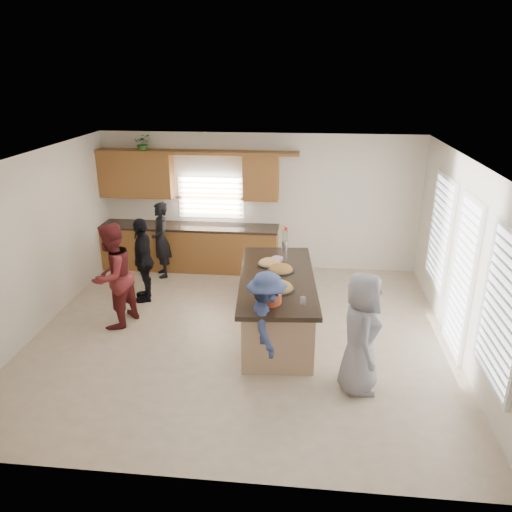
# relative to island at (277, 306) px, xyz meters

# --- Properties ---
(floor) EXTENTS (6.50, 6.50, 0.00)m
(floor) POSITION_rel_island_xyz_m (-0.56, -0.20, -0.45)
(floor) COLOR beige
(floor) RESTS_ON ground
(room_shell) EXTENTS (6.52, 6.02, 2.81)m
(room_shell) POSITION_rel_island_xyz_m (-0.56, -0.20, 1.45)
(room_shell) COLOR silver
(room_shell) RESTS_ON ground
(back_cabinetry) EXTENTS (4.08, 0.66, 2.46)m
(back_cabinetry) POSITION_rel_island_xyz_m (-2.03, 2.54, 0.46)
(back_cabinetry) COLOR brown
(back_cabinetry) RESTS_ON ground
(right_wall_glazing) EXTENTS (0.06, 4.00, 2.25)m
(right_wall_glazing) POSITION_rel_island_xyz_m (2.66, -0.33, 0.89)
(right_wall_glazing) COLOR white
(right_wall_glazing) RESTS_ON ground
(island) EXTENTS (1.36, 2.78, 0.95)m
(island) POSITION_rel_island_xyz_m (0.00, 0.00, 0.00)
(island) COLOR tan
(island) RESTS_ON ground
(platter_front) EXTENTS (0.49, 0.49, 0.20)m
(platter_front) POSITION_rel_island_xyz_m (0.04, -0.48, 0.53)
(platter_front) COLOR black
(platter_front) RESTS_ON island
(platter_mid) EXTENTS (0.44, 0.44, 0.18)m
(platter_mid) POSITION_rel_island_xyz_m (0.04, 0.23, 0.53)
(platter_mid) COLOR black
(platter_mid) RESTS_ON island
(platter_back) EXTENTS (0.40, 0.40, 0.16)m
(platter_back) POSITION_rel_island_xyz_m (-0.16, 0.48, 0.52)
(platter_back) COLOR black
(platter_back) RESTS_ON island
(salad_bowl) EXTENTS (0.36, 0.36, 0.14)m
(salad_bowl) POSITION_rel_island_xyz_m (-0.06, -0.91, 0.58)
(salad_bowl) COLOR #BF4623
(salad_bowl) RESTS_ON island
(clear_cup) EXTENTS (0.08, 0.08, 0.11)m
(clear_cup) POSITION_rel_island_xyz_m (0.41, -0.91, 0.55)
(clear_cup) COLOR white
(clear_cup) RESTS_ON island
(plate_stack) EXTENTS (0.20, 0.20, 0.05)m
(plate_stack) POSITION_rel_island_xyz_m (-0.05, 0.72, 0.52)
(plate_stack) COLOR #B687C5
(plate_stack) RESTS_ON island
(flower_vase) EXTENTS (0.14, 0.14, 0.44)m
(flower_vase) POSITION_rel_island_xyz_m (0.05, 1.22, 0.74)
(flower_vase) COLOR silver
(flower_vase) RESTS_ON island
(potted_plant) EXTENTS (0.40, 0.37, 0.37)m
(potted_plant) POSITION_rel_island_xyz_m (-2.86, 2.62, 2.13)
(potted_plant) COLOR #376C2B
(potted_plant) RESTS_ON back_cabinetry
(woman_left_back) EXTENTS (0.57, 0.66, 1.53)m
(woman_left_back) POSITION_rel_island_xyz_m (-2.46, 2.05, 0.31)
(woman_left_back) COLOR black
(woman_left_back) RESTS_ON ground
(woman_left_mid) EXTENTS (0.88, 1.00, 1.74)m
(woman_left_mid) POSITION_rel_island_xyz_m (-2.64, -0.06, 0.42)
(woman_left_mid) COLOR maroon
(woman_left_mid) RESTS_ON ground
(woman_left_front) EXTENTS (0.61, 0.98, 1.55)m
(woman_left_front) POSITION_rel_island_xyz_m (-2.46, 0.94, 0.32)
(woman_left_front) COLOR black
(woman_left_front) RESTS_ON ground
(woman_right_back) EXTENTS (0.69, 1.03, 1.47)m
(woman_right_back) POSITION_rel_island_xyz_m (-0.07, -1.11, 0.28)
(woman_right_back) COLOR navy
(woman_right_back) RESTS_ON ground
(woman_right_front) EXTENTS (0.55, 0.82, 1.64)m
(woman_right_front) POSITION_rel_island_xyz_m (1.17, -1.42, 0.37)
(woman_right_front) COLOR gray
(woman_right_front) RESTS_ON ground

